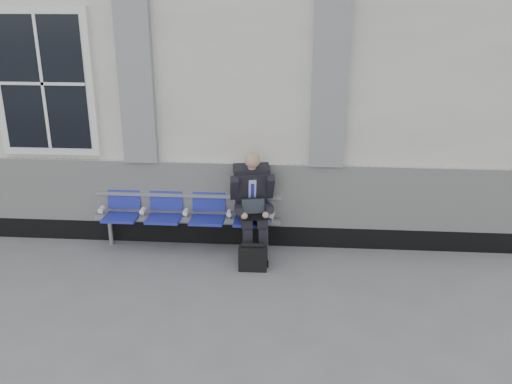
{
  "coord_description": "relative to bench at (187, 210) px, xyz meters",
  "views": [
    {
      "loc": [
        3.72,
        -5.87,
        3.5
      ],
      "look_at": [
        3.2,
        0.9,
        1.0
      ],
      "focal_mm": 40.0,
      "sensor_mm": 36.0,
      "label": 1
    }
  ],
  "objects": [
    {
      "name": "station_building",
      "position": [
        -2.23,
        2.15,
        1.67
      ],
      "size": [
        14.4,
        4.4,
        4.49
      ],
      "color": "silver",
      "rests_on": "ground"
    },
    {
      "name": "briefcase",
      "position": [
        0.97,
        -0.64,
        -0.38
      ],
      "size": [
        0.37,
        0.16,
        0.37
      ],
      "color": "black",
      "rests_on": "ground"
    },
    {
      "name": "businessman",
      "position": [
        0.92,
        -0.13,
        0.22
      ],
      "size": [
        0.62,
        0.83,
        1.44
      ],
      "color": "black",
      "rests_on": "ground"
    },
    {
      "name": "bench",
      "position": [
        0.0,
        0.0,
        0.0
      ],
      "size": [
        2.6,
        0.47,
        0.91
      ],
      "color": "#9EA0A3",
      "rests_on": "ground"
    }
  ]
}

